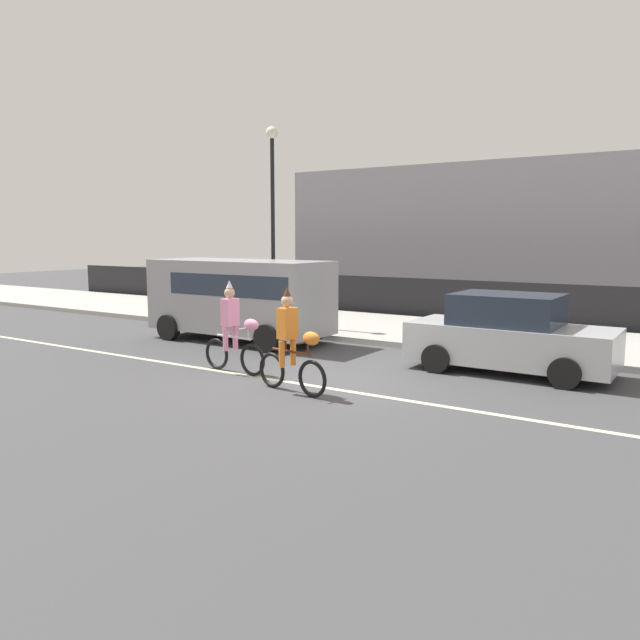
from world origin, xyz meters
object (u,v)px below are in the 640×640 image
parade_cyclist_pink (234,333)px  parked_car_silver (509,335)px  parked_van_grey (242,294)px  parade_cyclist_orange (292,347)px  street_lamp_post (273,196)px

parade_cyclist_pink → parked_car_silver: size_ratio=0.47×
parked_van_grey → parade_cyclist_orange: bearing=-40.9°
parade_cyclist_orange → parked_van_grey: bearing=139.1°
street_lamp_post → parked_van_grey: bearing=-74.1°
parked_car_silver → parked_van_grey: bearing=-179.9°
parked_car_silver → parade_cyclist_orange: bearing=-126.0°
parade_cyclist_pink → parked_van_grey: bearing=128.0°
parade_cyclist_pink → parade_cyclist_orange: (1.96, -0.69, 0.00)m
parade_cyclist_pink → street_lamp_post: (-3.08, 5.35, 3.15)m
parked_car_silver → street_lamp_post: size_ratio=0.70×
parked_car_silver → street_lamp_post: street_lamp_post is taller
parked_van_grey → parked_car_silver: (7.19, 0.02, -0.50)m
parked_van_grey → street_lamp_post: (-0.63, 2.21, 2.71)m
parade_cyclist_orange → parked_car_silver: (2.78, 3.84, -0.06)m
parade_cyclist_pink → parked_van_grey: parked_van_grey is taller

